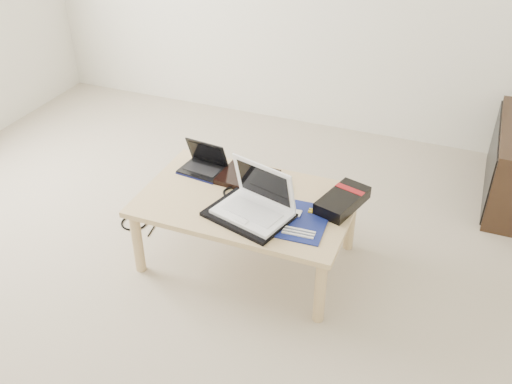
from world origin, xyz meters
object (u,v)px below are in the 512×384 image
at_px(netbook, 204,165).
at_px(gpu_box, 343,201).
at_px(coffee_table, 246,206).
at_px(white_laptop, 256,202).

distance_m(netbook, gpu_box, 0.81).
distance_m(coffee_table, netbook, 0.38).
bearing_deg(white_laptop, gpu_box, 30.93).
bearing_deg(gpu_box, netbook, 176.01).
bearing_deg(coffee_table, netbook, 151.89).
relative_size(netbook, gpu_box, 0.76).
relative_size(white_laptop, gpu_box, 1.19).
distance_m(white_laptop, gpu_box, 0.45).
bearing_deg(netbook, gpu_box, -3.99).
xyz_separation_m(coffee_table, gpu_box, (0.48, 0.12, 0.08)).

